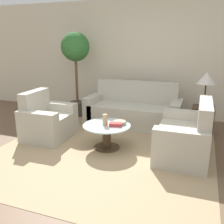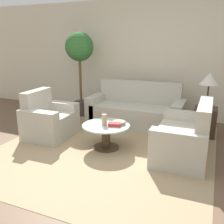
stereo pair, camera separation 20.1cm
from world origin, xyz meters
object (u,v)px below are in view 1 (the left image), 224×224
Objects in this scene: vase at (105,120)px; bowl at (119,123)px; book_stack at (115,124)px; sofa_main at (134,111)px; armchair at (46,122)px; coffee_table at (107,133)px; loveseat at (187,138)px; potted_plant at (76,56)px; table_lamp at (207,79)px.

vase is 0.25m from bowl.
bowl is 0.12m from book_stack.
vase is (-0.11, -1.37, 0.20)m from sofa_main.
armchair reaches higher than bowl.
vase reaches higher than book_stack.
coffee_table is (1.20, -0.08, -0.02)m from armchair.
potted_plant is (-2.57, 1.36, 1.08)m from loveseat.
coffee_table is 0.41× the size of potted_plant.
book_stack is (1.35, -0.08, 0.14)m from armchair.
potted_plant reaches higher than book_stack.
coffee_table is (-1.25, -0.16, -0.03)m from loveseat.
vase reaches higher than bowl.
table_lamp is (1.45, 1.23, 0.78)m from coffee_table.
vase is at bearing -139.34° from table_lamp.
vase is at bearing -49.84° from potted_plant.
bowl is at bearing -138.59° from table_lamp.
armchair is at bearing 176.42° from coffee_table.
loveseat is 5.50× the size of book_stack.
coffee_table is at bearing -139.65° from table_lamp.
sofa_main reaches higher than vase.
book_stack reaches higher than coffee_table.
armchair is 0.48× the size of potted_plant.
vase is 0.18m from book_stack.
potted_plant reaches higher than bowl.
loveseat is 5.73× the size of bowl.
armchair reaches higher than book_stack.
potted_plant is 2.21m from vase.
vase is (-0.02, -0.03, 0.23)m from coffee_table.
coffee_table is at bearing 58.97° from vase.
sofa_main is 2.51× the size of coffee_table.
sofa_main is 2.15× the size of armchair.
table_lamp is 2.81m from potted_plant.
sofa_main is 1.35m from coffee_table.
loveseat is at bearing -89.28° from armchair.
table_lamp is (0.20, 1.07, 0.75)m from loveseat.
potted_plant is 2.27m from bowl.
book_stack is at bearing -45.97° from potted_plant.
vase is (1.31, -1.55, -0.88)m from potted_plant.
table_lamp is at bearing 40.35° from coffee_table.
loveseat is 3.11m from potted_plant.
book_stack is (-0.03, -0.12, 0.00)m from bowl.
potted_plant reaches higher than loveseat.
potted_plant reaches higher than vase.
armchair reaches higher than coffee_table.
bowl is at bearing 63.30° from book_stack.
book_stack is (0.15, -0.01, 0.17)m from coffee_table.
armchair is 4.27× the size of bowl.
loveseat is 1.30m from vase.
book_stack is (0.17, 0.02, -0.06)m from vase.
coffee_table is at bearing -93.82° from sofa_main.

